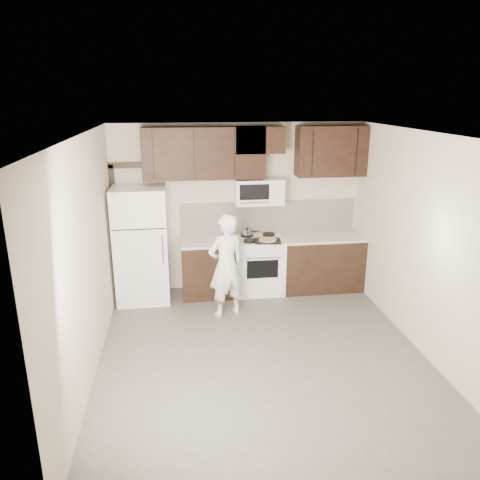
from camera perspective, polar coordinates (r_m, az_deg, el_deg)
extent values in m
plane|color=#524F4D|center=(6.05, 2.68, -13.69)|extent=(4.50, 4.50, 0.00)
plane|color=beige|center=(7.61, -0.21, 3.95)|extent=(4.00, 0.00, 4.00)
plane|color=white|center=(5.20, 3.11, 12.73)|extent=(4.50, 4.50, 0.00)
cube|color=black|center=(7.54, -3.78, -3.51)|extent=(0.87, 0.62, 0.87)
cube|color=black|center=(7.87, 9.83, -2.81)|extent=(1.32, 0.62, 0.87)
cube|color=silver|center=(7.39, -3.85, -0.21)|extent=(0.87, 0.64, 0.04)
cube|color=silver|center=(7.73, 10.00, 0.36)|extent=(1.32, 0.64, 0.04)
cube|color=white|center=(7.63, 2.34, -3.15)|extent=(0.76, 0.62, 0.89)
cube|color=white|center=(7.48, 2.39, 0.12)|extent=(0.76, 0.62, 0.02)
cube|color=black|center=(7.33, 2.76, -3.57)|extent=(0.50, 0.01, 0.30)
cylinder|color=silver|center=(7.23, 2.83, -2.19)|extent=(0.55, 0.02, 0.02)
cylinder|color=black|center=(7.30, 1.20, -0.10)|extent=(0.20, 0.20, 0.03)
cylinder|color=black|center=(7.36, 3.97, 0.02)|extent=(0.20, 0.20, 0.03)
cylinder|color=black|center=(7.59, 0.85, 0.58)|extent=(0.20, 0.20, 0.03)
cylinder|color=black|center=(7.65, 3.52, 0.68)|extent=(0.20, 0.20, 0.03)
cube|color=white|center=(7.72, 3.49, 2.82)|extent=(2.90, 0.02, 0.54)
cube|color=black|center=(7.23, -4.43, 10.52)|extent=(1.85, 0.35, 0.78)
cube|color=black|center=(7.61, 11.04, 10.60)|extent=(1.10, 0.35, 0.78)
cube|color=black|center=(7.31, 2.35, 12.13)|extent=(0.76, 0.35, 0.40)
cube|color=white|center=(7.41, 2.30, 5.94)|extent=(0.76, 0.38, 0.40)
cube|color=black|center=(7.20, 1.78, 5.85)|extent=(0.46, 0.01, 0.24)
cube|color=silver|center=(7.26, 4.60, 5.91)|extent=(0.18, 0.01, 0.24)
cylinder|color=silver|center=(7.21, 1.80, 4.56)|extent=(0.46, 0.02, 0.02)
cube|color=white|center=(7.35, -11.90, -0.58)|extent=(0.80, 0.72, 1.80)
cube|color=black|center=(6.90, -12.27, 1.26)|extent=(0.77, 0.01, 0.02)
cylinder|color=silver|center=(6.94, -9.42, -1.06)|extent=(0.03, 0.03, 0.45)
cube|color=black|center=(7.65, -14.88, 1.11)|extent=(0.08, 0.08, 2.10)
cube|color=black|center=(7.41, -13.87, 8.84)|extent=(0.50, 0.08, 0.08)
cylinder|color=silver|center=(7.57, 0.85, 0.90)|extent=(0.15, 0.15, 0.12)
sphere|color=black|center=(7.55, 0.86, 1.43)|extent=(0.03, 0.03, 0.03)
cylinder|color=black|center=(7.58, 1.74, 1.05)|extent=(0.15, 0.02, 0.02)
cube|color=black|center=(7.32, 3.37, -0.12)|extent=(0.44, 0.35, 0.02)
cylinder|color=beige|center=(7.31, 3.38, 0.04)|extent=(0.30, 0.30, 0.02)
imported|color=white|center=(6.71, -1.68, -3.15)|extent=(0.66, 0.55, 1.53)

